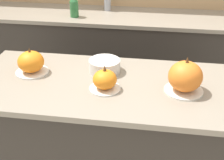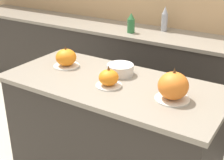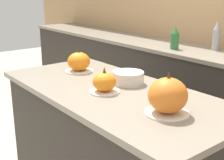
{
  "view_description": "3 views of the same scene",
  "coord_description": "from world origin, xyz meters",
  "px_view_note": "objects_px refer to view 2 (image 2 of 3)",
  "views": [
    {
      "loc": [
        0.3,
        -1.63,
        1.82
      ],
      "look_at": [
        0.06,
        -0.03,
        0.93
      ],
      "focal_mm": 50.0,
      "sensor_mm": 36.0,
      "label": 1
    },
    {
      "loc": [
        1.11,
        -1.74,
        1.81
      ],
      "look_at": [
        0.03,
        -0.04,
        0.93
      ],
      "focal_mm": 50.0,
      "sensor_mm": 36.0,
      "label": 2
    },
    {
      "loc": [
        1.44,
        -1.13,
        1.49
      ],
      "look_at": [
        0.04,
        -0.02,
        0.96
      ],
      "focal_mm": 50.0,
      "sensor_mm": 36.0,
      "label": 3
    }
  ],
  "objects_px": {
    "pumpkin_cake_left": "(66,58)",
    "pumpkin_cake_right": "(173,86)",
    "mixing_bowl": "(120,70)",
    "bottle_tall": "(165,19)",
    "pumpkin_cake_center": "(109,78)",
    "bottle_short": "(131,23)"
  },
  "relations": [
    {
      "from": "pumpkin_cake_right",
      "to": "bottle_short",
      "type": "bearing_deg",
      "value": 129.64
    },
    {
      "from": "bottle_short",
      "to": "mixing_bowl",
      "type": "distance_m",
      "value": 1.07
    },
    {
      "from": "pumpkin_cake_center",
      "to": "bottle_short",
      "type": "relative_size",
      "value": 0.88
    },
    {
      "from": "pumpkin_cake_right",
      "to": "mixing_bowl",
      "type": "relative_size",
      "value": 1.12
    },
    {
      "from": "pumpkin_cake_left",
      "to": "bottle_short",
      "type": "bearing_deg",
      "value": 89.27
    },
    {
      "from": "pumpkin_cake_center",
      "to": "bottle_short",
      "type": "height_order",
      "value": "bottle_short"
    },
    {
      "from": "bottle_tall",
      "to": "bottle_short",
      "type": "distance_m",
      "value": 0.37
    },
    {
      "from": "pumpkin_cake_left",
      "to": "bottle_short",
      "type": "xyz_separation_m",
      "value": [
        0.01,
        1.05,
        0.08
      ]
    },
    {
      "from": "pumpkin_cake_center",
      "to": "bottle_tall",
      "type": "relative_size",
      "value": 0.7
    },
    {
      "from": "bottle_tall",
      "to": "mixing_bowl",
      "type": "xyz_separation_m",
      "value": [
        0.18,
        -1.22,
        -0.13
      ]
    },
    {
      "from": "pumpkin_cake_right",
      "to": "mixing_bowl",
      "type": "distance_m",
      "value": 0.53
    },
    {
      "from": "pumpkin_cake_right",
      "to": "bottle_short",
      "type": "xyz_separation_m",
      "value": [
        -0.95,
        1.14,
        0.06
      ]
    },
    {
      "from": "bottle_short",
      "to": "mixing_bowl",
      "type": "bearing_deg",
      "value": -65.02
    },
    {
      "from": "bottle_tall",
      "to": "mixing_bowl",
      "type": "distance_m",
      "value": 1.24
    },
    {
      "from": "pumpkin_cake_center",
      "to": "bottle_tall",
      "type": "bearing_deg",
      "value": 98.68
    },
    {
      "from": "pumpkin_cake_left",
      "to": "pumpkin_cake_center",
      "type": "xyz_separation_m",
      "value": [
        0.5,
        -0.14,
        -0.01
      ]
    },
    {
      "from": "bottle_tall",
      "to": "bottle_short",
      "type": "bearing_deg",
      "value": -136.28
    },
    {
      "from": "bottle_short",
      "to": "mixing_bowl",
      "type": "height_order",
      "value": "bottle_short"
    },
    {
      "from": "pumpkin_cake_left",
      "to": "pumpkin_cake_center",
      "type": "bearing_deg",
      "value": -15.53
    },
    {
      "from": "bottle_short",
      "to": "pumpkin_cake_left",
      "type": "bearing_deg",
      "value": -90.73
    },
    {
      "from": "pumpkin_cake_right",
      "to": "bottle_tall",
      "type": "distance_m",
      "value": 1.56
    },
    {
      "from": "pumpkin_cake_left",
      "to": "pumpkin_cake_right",
      "type": "height_order",
      "value": "pumpkin_cake_right"
    }
  ]
}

